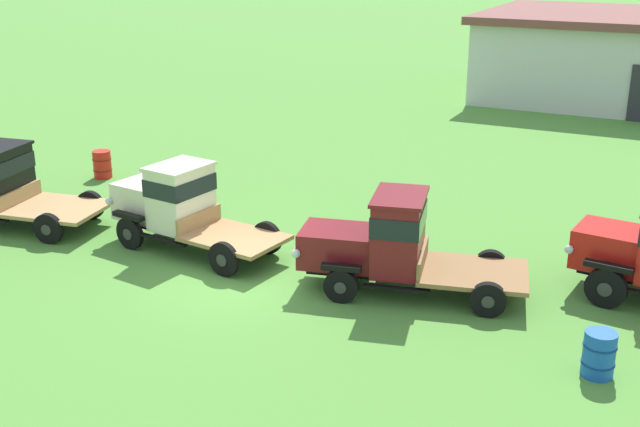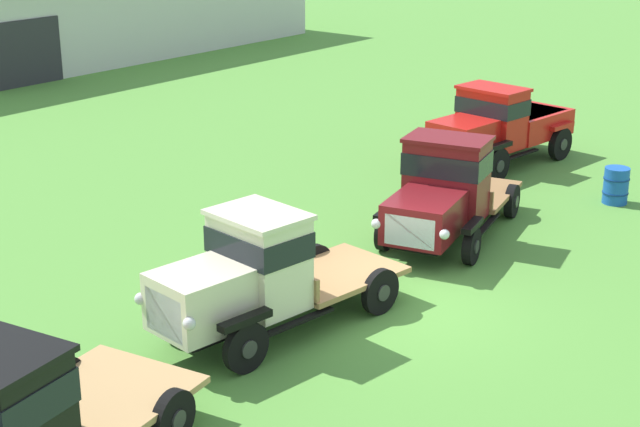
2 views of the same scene
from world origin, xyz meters
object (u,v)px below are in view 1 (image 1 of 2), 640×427
Objects in this scene: vintage_truck_midrow_center at (390,243)px; oil_drum_beside_row at (102,164)px; vintage_truck_second_in_line at (177,204)px; oil_drum_near_fence at (599,354)px.

vintage_truck_midrow_center is 5.92× the size of oil_drum_beside_row.
vintage_truck_midrow_center is (5.81, -0.05, -0.03)m from vintage_truck_second_in_line.
vintage_truck_second_in_line is 10.80m from oil_drum_near_fence.
vintage_truck_second_in_line is 5.81m from vintage_truck_midrow_center.
vintage_truck_second_in_line is at bearing 179.50° from vintage_truck_midrow_center.
vintage_truck_second_in_line is 0.94× the size of vintage_truck_midrow_center.
vintage_truck_second_in_line is at bearing 170.04° from oil_drum_near_fence.
vintage_truck_midrow_center is at bearing 159.33° from oil_drum_near_fence.
vintage_truck_midrow_center reaches higher than oil_drum_beside_row.
vintage_truck_midrow_center reaches higher than vintage_truck_second_in_line.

